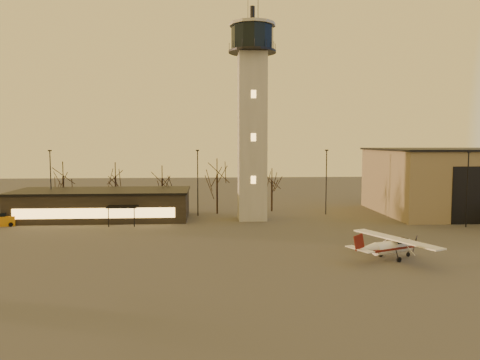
% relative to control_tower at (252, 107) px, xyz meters
% --- Properties ---
extents(ground, '(220.00, 220.00, 0.00)m').
position_rel_control_tower_xyz_m(ground, '(0.00, -30.00, -16.33)').
color(ground, '#423F3C').
rests_on(ground, ground).
extents(control_tower, '(6.80, 6.80, 32.60)m').
position_rel_control_tower_xyz_m(control_tower, '(0.00, 0.00, 0.00)').
color(control_tower, '#9C9994').
rests_on(control_tower, ground).
extents(hangar, '(30.60, 20.60, 10.30)m').
position_rel_control_tower_xyz_m(hangar, '(36.00, 3.98, -11.17)').
color(hangar, '#7F6E53').
rests_on(hangar, ground).
extents(terminal, '(25.40, 12.20, 4.30)m').
position_rel_control_tower_xyz_m(terminal, '(-21.99, 1.98, -14.17)').
color(terminal, black).
rests_on(terminal, ground).
extents(light_poles, '(58.50, 12.25, 10.14)m').
position_rel_control_tower_xyz_m(light_poles, '(0.50, 1.00, -10.92)').
color(light_poles, black).
rests_on(light_poles, ground).
extents(tree_row, '(37.20, 9.20, 8.80)m').
position_rel_control_tower_xyz_m(tree_row, '(-13.70, 9.16, -10.39)').
color(tree_row, black).
rests_on(tree_row, ground).
extents(cessna_front, '(8.48, 10.20, 2.91)m').
position_rel_control_tower_xyz_m(cessna_front, '(11.58, -23.95, -15.33)').
color(cessna_front, white).
rests_on(cessna_front, ground).
extents(service_cart, '(3.10, 2.27, 1.81)m').
position_rel_control_tower_xyz_m(service_cart, '(-34.06, -3.01, -15.63)').
color(service_cart, '#C2780B').
rests_on(service_cart, ground).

